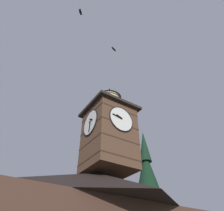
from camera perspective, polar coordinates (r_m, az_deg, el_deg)
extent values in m
pyramid|color=black|center=(16.50, -4.35, -22.65)|extent=(15.83, 9.22, 2.67)
cube|color=brown|center=(17.94, -0.87, -9.60)|extent=(3.73, 3.73, 5.71)
cube|color=#3C291C|center=(17.03, -0.94, -16.06)|extent=(3.77, 3.77, 0.10)
cube|color=#3C291C|center=(17.60, -0.89, -11.74)|extent=(3.77, 3.77, 0.10)
cube|color=#3C291C|center=(18.27, -0.85, -7.71)|extent=(3.77, 3.77, 0.10)
cube|color=#3C291C|center=(19.02, -0.81, -3.98)|extent=(3.77, 3.77, 0.10)
cylinder|color=white|center=(17.16, 2.59, -3.81)|extent=(2.29, 0.10, 2.29)
torus|color=black|center=(17.15, 2.63, -3.77)|extent=(2.39, 0.10, 2.39)
cube|color=black|center=(17.02, 2.04, -3.09)|extent=(0.58, 0.04, 0.32)
cube|color=black|center=(16.91, 1.49, -2.97)|extent=(0.94, 0.04, 0.22)
sphere|color=black|center=(17.09, 2.80, -3.63)|extent=(0.10, 0.10, 0.10)
cylinder|color=white|center=(17.70, -6.03, -4.76)|extent=(0.10, 2.29, 2.29)
torus|color=black|center=(17.69, -6.10, -4.74)|extent=(0.10, 2.39, 2.39)
cube|color=black|center=(17.56, -5.91, -3.89)|extent=(0.04, 0.55, 0.41)
cube|color=black|center=(17.36, -6.32, -5.86)|extent=(0.04, 0.21, 0.94)
sphere|color=black|center=(17.66, -6.35, -4.65)|extent=(0.10, 0.10, 0.10)
cube|color=#2D231E|center=(19.51, -0.79, -1.85)|extent=(4.43, 4.43, 0.25)
cylinder|color=beige|center=(20.08, -0.77, 0.35)|extent=(2.10, 2.10, 1.65)
cylinder|color=#2D2319|center=(19.71, -0.78, -1.07)|extent=(2.16, 2.16, 0.10)
cylinder|color=#2D2319|center=(19.95, -0.77, -0.12)|extent=(2.16, 2.16, 0.10)
cylinder|color=#2D2319|center=(20.21, -0.76, 0.81)|extent=(2.16, 2.16, 0.10)
cylinder|color=#2D2319|center=(20.46, -0.75, 1.71)|extent=(2.16, 2.16, 0.10)
cone|color=#2D3847|center=(20.94, -0.74, 3.26)|extent=(2.40, 2.40, 1.05)
sphere|color=#384251|center=(21.35, -0.72, 4.54)|extent=(0.16, 0.16, 0.16)
cone|color=#183D20|center=(20.48, -7.05, -25.80)|extent=(3.81, 3.81, 3.44)
cone|color=#1D351D|center=(21.30, -6.41, -17.78)|extent=(2.71, 2.71, 4.01)
cone|color=#19401A|center=(22.29, -5.95, -11.56)|extent=(1.60, 1.60, 3.64)
cone|color=black|center=(27.24, 10.40, -23.57)|extent=(3.88, 3.88, 5.84)
cone|color=black|center=(28.20, 9.62, -17.03)|extent=(2.75, 2.75, 5.29)
cone|color=black|center=(29.46, 8.97, -11.16)|extent=(1.63, 1.63, 4.53)
sphere|color=silver|center=(48.21, -2.43, -18.40)|extent=(1.65, 1.65, 1.65)
ellipsoid|color=black|center=(19.95, 0.51, 15.45)|extent=(0.16, 0.21, 0.11)
cube|color=black|center=(20.02, 0.76, 15.19)|extent=(0.31, 0.22, 0.05)
cube|color=black|center=(19.88, 0.26, 15.71)|extent=(0.31, 0.22, 0.05)
ellipsoid|color=black|center=(20.04, -8.80, 24.37)|extent=(0.28, 0.27, 0.14)
cube|color=black|center=(19.98, -8.92, 24.71)|extent=(0.31, 0.32, 0.13)
cube|color=black|center=(20.10, -8.69, 24.02)|extent=(0.31, 0.32, 0.13)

